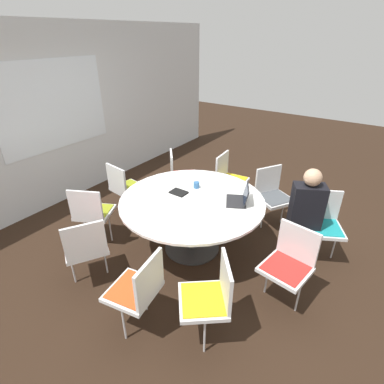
{
  "coord_description": "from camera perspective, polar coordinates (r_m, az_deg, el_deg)",
  "views": [
    {
      "loc": [
        -2.6,
        -1.78,
        2.53
      ],
      "look_at": [
        0.0,
        0.0,
        0.84
      ],
      "focal_mm": 28.0,
      "sensor_mm": 36.0,
      "label": 1
    }
  ],
  "objects": [
    {
      "name": "laptop",
      "position": [
        3.59,
        9.13,
        -1.18
      ],
      "size": [
        0.39,
        0.37,
        0.21
      ],
      "rotation": [
        0.0,
        0.0,
        3.62
      ],
      "color": "#232326",
      "rests_on": "conference_table"
    },
    {
      "name": "chair_1",
      "position": [
        4.41,
        15.05,
        -0.08
      ],
      "size": [
        0.59,
        0.59,
        0.85
      ],
      "rotation": [
        0.0,
        0.0,
        8.88
      ],
      "color": "silver",
      "rests_on": "ground_plane"
    },
    {
      "name": "conference_table",
      "position": [
        3.69,
        -0.0,
        -3.01
      ],
      "size": [
        1.76,
        1.76,
        0.74
      ],
      "color": "#333333",
      "rests_on": "ground_plane"
    },
    {
      "name": "chair_4",
      "position": [
        4.56,
        -12.69,
        1.21
      ],
      "size": [
        0.48,
        0.49,
        0.85
      ],
      "rotation": [
        0.0,
        0.0,
        10.86
      ],
      "color": "silver",
      "rests_on": "ground_plane"
    },
    {
      "name": "spiral_notebook",
      "position": [
        3.76,
        -2.55,
        -0.07
      ],
      "size": [
        0.15,
        0.21,
        0.02
      ],
      "color": "black",
      "rests_on": "conference_table"
    },
    {
      "name": "chair_3",
      "position": [
        4.87,
        -2.35,
        3.7
      ],
      "size": [
        0.61,
        0.6,
        0.85
      ],
      "rotation": [
        0.0,
        0.0,
        10.13
      ],
      "color": "silver",
      "rests_on": "ground_plane"
    },
    {
      "name": "chair_0",
      "position": [
        3.97,
        23.63,
        -4.99
      ],
      "size": [
        0.58,
        0.58,
        0.85
      ],
      "rotation": [
        0.0,
        0.0,
        8.33
      ],
      "color": "silver",
      "rests_on": "ground_plane"
    },
    {
      "name": "chair_2",
      "position": [
        4.79,
        7.05,
        3.05
      ],
      "size": [
        0.47,
        0.45,
        0.85
      ],
      "rotation": [
        0.0,
        0.0,
        9.5
      ],
      "color": "silver",
      "rests_on": "ground_plane"
    },
    {
      "name": "chair_6",
      "position": [
        3.44,
        -19.61,
        -9.6
      ],
      "size": [
        0.59,
        0.59,
        0.85
      ],
      "rotation": [
        0.0,
        0.0,
        12.03
      ],
      "color": "silver",
      "rests_on": "ground_plane"
    },
    {
      "name": "coffee_cup",
      "position": [
        3.88,
        0.86,
        1.35
      ],
      "size": [
        0.08,
        0.08,
        0.08
      ],
      "color": "#33669E",
      "rests_on": "conference_table"
    },
    {
      "name": "handbag",
      "position": [
        5.18,
        0.8,
        0.74
      ],
      "size": [
        0.36,
        0.16,
        0.28
      ],
      "color": "#513319",
      "rests_on": "ground_plane"
    },
    {
      "name": "ground_plane",
      "position": [
        4.04,
        -0.0,
        -10.5
      ],
      "size": [
        16.0,
        16.0,
        0.0
      ],
      "primitive_type": "plane",
      "color": "black"
    },
    {
      "name": "wall_back",
      "position": [
        5.18,
        -24.58,
        12.64
      ],
      "size": [
        8.0,
        0.07,
        2.7
      ],
      "color": "silver",
      "rests_on": "ground_plane"
    },
    {
      "name": "chair_5",
      "position": [
        4.05,
        -18.56,
        -3.34
      ],
      "size": [
        0.57,
        0.58,
        0.85
      ],
      "rotation": [
        0.0,
        0.0,
        11.46
      ],
      "color": "silver",
      "rests_on": "ground_plane"
    },
    {
      "name": "person_0",
      "position": [
        3.74,
        20.99,
        -3.05
      ],
      "size": [
        0.36,
        0.42,
        1.2
      ],
      "rotation": [
        0.0,
        0.0,
        8.33
      ],
      "color": "black",
      "rests_on": "ground_plane"
    },
    {
      "name": "chair_9",
      "position": [
        3.22,
        18.1,
        -12.32
      ],
      "size": [
        0.49,
        0.5,
        0.85
      ],
      "rotation": [
        0.0,
        0.0,
        13.97
      ],
      "color": "silver",
      "rests_on": "ground_plane"
    },
    {
      "name": "chair_7",
      "position": [
        2.85,
        -10.17,
        -17.44
      ],
      "size": [
        0.5,
        0.49,
        0.85
      ],
      "rotation": [
        0.0,
        0.0,
        12.73
      ],
      "color": "silver",
      "rests_on": "ground_plane"
    },
    {
      "name": "chair_8",
      "position": [
        2.76,
        3.57,
        -18.9
      ],
      "size": [
        0.61,
        0.6,
        0.85
      ],
      "rotation": [
        0.0,
        0.0,
        13.24
      ],
      "color": "silver",
      "rests_on": "ground_plane"
    }
  ]
}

